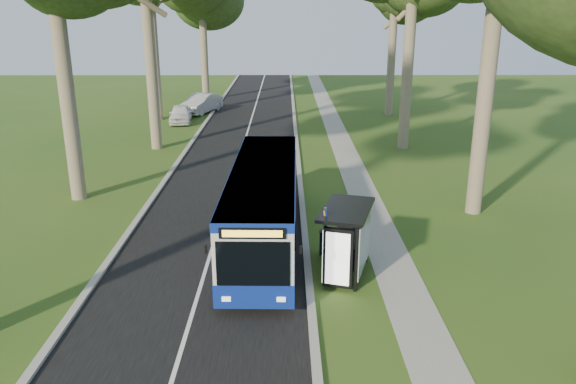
# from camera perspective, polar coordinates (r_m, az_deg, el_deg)

# --- Properties ---
(ground) EXTENTS (120.00, 120.00, 0.00)m
(ground) POSITION_cam_1_polar(r_m,az_deg,el_deg) (19.17, 2.05, -8.26)
(ground) COLOR #2C4F18
(ground) RESTS_ON ground
(road) EXTENTS (7.00, 100.00, 0.02)m
(road) POSITION_cam_1_polar(r_m,az_deg,el_deg) (28.59, -5.77, 0.71)
(road) COLOR black
(road) RESTS_ON ground
(kerb_east) EXTENTS (0.25, 100.00, 0.12)m
(kerb_east) POSITION_cam_1_polar(r_m,az_deg,el_deg) (28.46, 1.26, 0.82)
(kerb_east) COLOR #9E9B93
(kerb_east) RESTS_ON ground
(kerb_west) EXTENTS (0.25, 100.00, 0.12)m
(kerb_west) POSITION_cam_1_polar(r_m,az_deg,el_deg) (29.12, -12.65, 0.78)
(kerb_west) COLOR #9E9B93
(kerb_west) RESTS_ON ground
(centre_line) EXTENTS (0.12, 100.00, 0.00)m
(centre_line) POSITION_cam_1_polar(r_m,az_deg,el_deg) (28.59, -5.78, 0.73)
(centre_line) COLOR white
(centre_line) RESTS_ON road
(footpath) EXTENTS (1.50, 100.00, 0.02)m
(footpath) POSITION_cam_1_polar(r_m,az_deg,el_deg) (28.71, 7.25, 0.72)
(footpath) COLOR gray
(footpath) RESTS_ON ground
(bus) EXTENTS (2.56, 11.17, 2.95)m
(bus) POSITION_cam_1_polar(r_m,az_deg,el_deg) (20.98, -2.45, -1.36)
(bus) COLOR silver
(bus) RESTS_ON ground
(bus_stop_sign) EXTENTS (0.09, 0.37, 2.60)m
(bus_stop_sign) POSITION_cam_1_polar(r_m,az_deg,el_deg) (17.93, 3.76, -4.55)
(bus_stop_sign) COLOR gray
(bus_stop_sign) RESTS_ON ground
(bus_shelter) EXTENTS (2.20, 3.04, 2.35)m
(bus_shelter) POSITION_cam_1_polar(r_m,az_deg,el_deg) (18.25, 6.46, -4.10)
(bus_shelter) COLOR black
(bus_shelter) RESTS_ON ground
(litter_bin) EXTENTS (0.52, 0.52, 0.91)m
(litter_bin) POSITION_cam_1_polar(r_m,az_deg,el_deg) (20.43, 3.89, -5.15)
(litter_bin) COLOR black
(litter_bin) RESTS_ON ground
(car_white) EXTENTS (2.08, 4.19, 1.37)m
(car_white) POSITION_cam_1_polar(r_m,az_deg,el_deg) (45.17, -10.88, 7.80)
(car_white) COLOR white
(car_white) RESTS_ON ground
(car_silver) EXTENTS (3.37, 5.23, 1.63)m
(car_silver) POSITION_cam_1_polar(r_m,az_deg,el_deg) (49.11, -8.81, 8.86)
(car_silver) COLOR #B5B7BD
(car_silver) RESTS_ON ground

